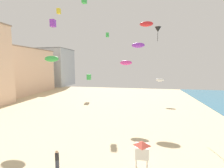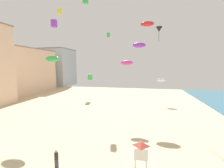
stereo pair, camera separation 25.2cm
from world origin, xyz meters
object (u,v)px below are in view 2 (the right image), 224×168
object	(u,v)px
kite_flyer	(56,158)
kite_purple_box	(54,23)
kite_green_box	(85,0)
lifeguard_stand	(141,150)
kite_white_parafoil	(161,80)
kite_yellow_box	(60,11)
kite_purple_parafoil	(139,45)
kite_magenta_parafoil	(127,63)
kite_red_parafoil	(147,24)
kite_green_parafoil	(52,59)
kite_green_box_3	(108,35)
kite_green_box_2	(90,77)
kite_black_delta	(159,29)

from	to	relation	value
kite_flyer	kite_purple_box	distance (m)	23.37
kite_green_box	lifeguard_stand	bearing A→B (deg)	-58.90
kite_white_parafoil	kite_yellow_box	xyz separation A→B (m)	(-20.31, -10.52, 13.78)
kite_purple_parafoil	kite_magenta_parafoil	world-z (taller)	kite_purple_parafoil
kite_red_parafoil	kite_green_parafoil	size ratio (longest dim) A/B	0.93
kite_flyer	kite_purple_parafoil	xyz separation A→B (m)	(6.26, 21.13, 12.05)
kite_purple_parafoil	kite_yellow_box	distance (m)	16.76
kite_green_box_3	kite_yellow_box	bearing A→B (deg)	-148.73
kite_green_box	kite_yellow_box	size ratio (longest dim) A/B	1.53
kite_white_parafoil	kite_red_parafoil	xyz separation A→B (m)	(-3.86, -11.04, 10.50)
kite_magenta_parafoil	kite_yellow_box	xyz separation A→B (m)	(-12.96, -0.28, 9.82)
kite_purple_box	kite_red_parafoil	world-z (taller)	kite_purple_box
kite_magenta_parafoil	kite_purple_box	world-z (taller)	kite_purple_box
kite_green_box_2	kite_white_parafoil	size ratio (longest dim) A/B	0.75
kite_purple_parafoil	kite_green_box_2	size ratio (longest dim) A/B	1.73
kite_magenta_parafoil	kite_flyer	bearing A→B (deg)	-103.46
kite_green_box_2	kite_black_delta	size ratio (longest dim) A/B	0.53
kite_green_box	kite_purple_box	size ratio (longest dim) A/B	1.15
kite_flyer	kite_white_parafoil	size ratio (longest dim) A/B	0.81
kite_black_delta	kite_green_box	bearing A→B (deg)	-177.92
lifeguard_stand	kite_yellow_box	distance (m)	28.48
kite_green_box	kite_magenta_parafoil	size ratio (longest dim) A/B	0.67
kite_purple_parafoil	kite_green_box_3	distance (m)	7.17
lifeguard_stand	kite_green_parafoil	size ratio (longest dim) A/B	1.04
kite_flyer	kite_green_box_3	xyz separation A→B (m)	(-0.38, 22.26, 14.52)
kite_green_box	kite_purple_parafoil	bearing A→B (deg)	-3.21
lifeguard_stand	kite_green_box_3	size ratio (longest dim) A/B	2.76
kite_white_parafoil	kite_purple_box	size ratio (longest dim) A/B	1.59
lifeguard_stand	kite_green_box	xyz separation A→B (m)	(-12.46, 20.64, 21.03)
kite_white_parafoil	kite_green_parafoil	xyz separation A→B (m)	(-18.66, -16.33, 4.51)
kite_flyer	kite_magenta_parafoil	xyz separation A→B (m)	(4.17, 17.43, 8.45)
kite_green_parafoil	kite_magenta_parafoil	bearing A→B (deg)	28.28
kite_green_box_3	kite_black_delta	world-z (taller)	kite_black_delta
kite_white_parafoil	kite_green_parafoil	size ratio (longest dim) A/B	0.83
kite_green_box	kite_purple_box	distance (m)	9.95
kite_purple_box	kite_green_parafoil	bearing A→B (deg)	-65.18
kite_yellow_box	kite_purple_box	bearing A→B (deg)	-91.94
kite_magenta_parafoil	kite_red_parafoil	world-z (taller)	kite_red_parafoil
kite_green_box_3	kite_red_parafoil	xyz separation A→B (m)	(8.04, -5.63, 0.46)
kite_black_delta	kite_green_box_3	bearing A→B (deg)	-179.58
kite_green_box_2	kite_green_box_3	xyz separation A→B (m)	(6.74, -6.80, 9.67)
kite_magenta_parafoil	kite_purple_box	bearing A→B (deg)	-169.72
kite_yellow_box	lifeguard_stand	bearing A→B (deg)	-45.17
kite_green_box_3	kite_black_delta	distance (m)	10.53
kite_purple_parafoil	kite_purple_box	xyz separation A→B (m)	(-15.11, -6.06, 3.46)
kite_green_parafoil	kite_green_box	bearing A→B (deg)	80.10
kite_purple_parafoil	kite_white_parafoil	distance (m)	11.30
kite_green_box	kite_magenta_parafoil	world-z (taller)	kite_green_box
kite_green_parafoil	kite_purple_parafoil	bearing A→B (deg)	36.14
kite_green_parafoil	kite_purple_box	bearing A→B (deg)	114.82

